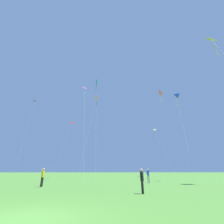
{
  "coord_description": "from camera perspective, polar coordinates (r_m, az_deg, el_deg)",
  "views": [
    {
      "loc": [
        2.54,
        -5.73,
        1.44
      ],
      "look_at": [
        4.46,
        31.06,
        15.65
      ],
      "focal_mm": 24.62,
      "sensor_mm": 36.0,
      "label": 1
    }
  ],
  "objects": [
    {
      "name": "ground_plane",
      "position": [
        6.43,
        -31.1,
        -31.42
      ],
      "size": [
        400.0,
        400.0,
        0.0
      ],
      "primitive_type": "plane",
      "color": "#4C8433"
    },
    {
      "name": "kite_white_distant",
      "position": [
        41.16,
        15.33,
        -6.46
      ],
      "size": [
        2.02,
        6.44,
        11.89
      ],
      "color": "white",
      "rests_on": "ground_plane"
    },
    {
      "name": "kite_black_large",
      "position": [
        54.11,
        -27.31,
        1.79
      ],
      "size": [
        1.16,
        4.68,
        22.96
      ],
      "color": "black",
      "rests_on": "ground_plane"
    },
    {
      "name": "kite_yellow_diamond",
      "position": [
        29.93,
        33.64,
        20.22
      ],
      "size": [
        2.13,
        8.92,
        21.39
      ],
      "color": "yellow",
      "rests_on": "ground_plane"
    },
    {
      "name": "kite_orange_box",
      "position": [
        53.3,
        -5.91,
        4.95
      ],
      "size": [
        2.86,
        11.85,
        25.83
      ],
      "color": "orange",
      "rests_on": "ground_plane"
    },
    {
      "name": "kite_purple_streamer",
      "position": [
        34.59,
        -10.13,
        6.99
      ],
      "size": [
        2.45,
        8.76,
        19.57
      ],
      "color": "purple",
      "rests_on": "ground_plane"
    },
    {
      "name": "kite_pink_low",
      "position": [
        52.25,
        17.8,
        5.65
      ],
      "size": [
        4.18,
        6.22,
        26.12
      ],
      "color": "pink",
      "rests_on": "ground_plane"
    },
    {
      "name": "kite_blue_delta",
      "position": [
        30.62,
        22.6,
        5.85
      ],
      "size": [
        3.44,
        7.2,
        15.09
      ],
      "color": "blue",
      "rests_on": "ground_plane"
    },
    {
      "name": "kite_teal_box",
      "position": [
        39.43,
        -5.73,
        10.75
      ],
      "size": [
        1.12,
        6.68,
        23.17
      ],
      "color": "teal",
      "rests_on": "ground_plane"
    },
    {
      "name": "kite_red_high",
      "position": [
        52.05,
        -15.19,
        -5.14
      ],
      "size": [
        3.1,
        5.83,
        16.83
      ],
      "color": "red",
      "rests_on": "ground_plane"
    },
    {
      "name": "person_far_back",
      "position": [
        17.91,
        -24.31,
        -20.68
      ],
      "size": [
        0.3,
        0.54,
        1.72
      ],
      "color": "black",
      "rests_on": "ground_plane"
    },
    {
      "name": "person_with_spool",
      "position": [
        11.84,
        11.04,
        -23.03
      ],
      "size": [
        0.22,
        0.52,
        1.6
      ],
      "color": "black",
      "rests_on": "ground_plane"
    },
    {
      "name": "person_foreground_watcher",
      "position": [
        22.17,
        13.28,
        -21.64
      ],
      "size": [
        0.55,
        0.23,
        1.71
      ],
      "color": "gray",
      "rests_on": "ground_plane"
    }
  ]
}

